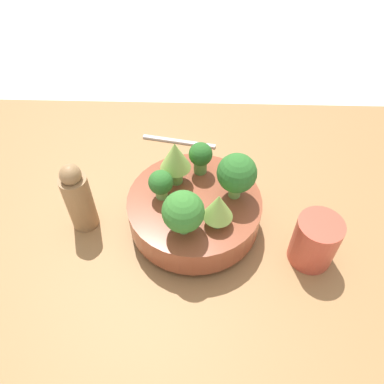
% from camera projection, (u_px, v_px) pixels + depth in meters
% --- Properties ---
extents(ground_plane, '(6.00, 6.00, 0.00)m').
position_uv_depth(ground_plane, '(197.00, 226.00, 0.79)').
color(ground_plane, silver).
extents(table, '(1.17, 0.78, 0.04)m').
position_uv_depth(table, '(197.00, 221.00, 0.77)').
color(table, '#9E7042').
rests_on(table, ground_plane).
extents(bowl, '(0.25, 0.25, 0.07)m').
position_uv_depth(bowl, '(192.00, 210.00, 0.72)').
color(bowl, brown).
rests_on(bowl, table).
extents(broccoli_floret_back, '(0.07, 0.07, 0.09)m').
position_uv_depth(broccoli_floret_back, '(180.00, 212.00, 0.61)').
color(broccoli_floret_back, '#6BA34C').
rests_on(broccoli_floret_back, bowl).
extents(broccoli_floret_left, '(0.07, 0.07, 0.09)m').
position_uv_depth(broccoli_floret_left, '(234.00, 174.00, 0.66)').
color(broccoli_floret_left, '#7AB256').
rests_on(broccoli_floret_left, bowl).
extents(broccoli_floret_front, '(0.05, 0.05, 0.07)m').
position_uv_depth(broccoli_floret_front, '(200.00, 156.00, 0.71)').
color(broccoli_floret_front, '#609347').
rests_on(broccoli_floret_front, bowl).
extents(broccoli_floret_right, '(0.05, 0.05, 0.06)m').
position_uv_depth(broccoli_floret_right, '(158.00, 183.00, 0.67)').
color(broccoli_floret_right, '#7AB256').
rests_on(broccoli_floret_right, bowl).
extents(romanesco_piece_far, '(0.05, 0.05, 0.07)m').
position_uv_depth(romanesco_piece_far, '(216.00, 207.00, 0.62)').
color(romanesco_piece_far, '#609347').
rests_on(romanesco_piece_far, bowl).
extents(romanesco_piece_near, '(0.06, 0.06, 0.09)m').
position_uv_depth(romanesco_piece_near, '(173.00, 158.00, 0.68)').
color(romanesco_piece_near, '#6BA34C').
rests_on(romanesco_piece_near, bowl).
extents(cup, '(0.08, 0.08, 0.10)m').
position_uv_depth(cup, '(312.00, 241.00, 0.66)').
color(cup, '#C64C38').
rests_on(cup, table).
extents(pepper_mill, '(0.05, 0.05, 0.16)m').
position_uv_depth(pepper_mill, '(76.00, 198.00, 0.69)').
color(pepper_mill, '#997047').
rests_on(pepper_mill, table).
extents(fork, '(0.18, 0.04, 0.01)m').
position_uv_depth(fork, '(177.00, 141.00, 0.91)').
color(fork, silver).
rests_on(fork, table).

